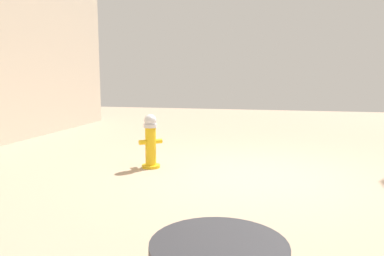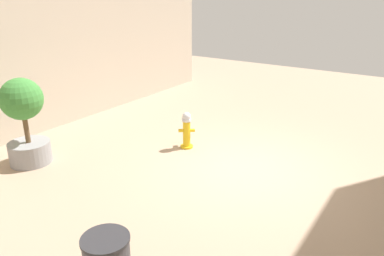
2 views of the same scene
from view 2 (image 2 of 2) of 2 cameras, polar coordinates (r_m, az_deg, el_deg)
The scene contains 3 objects.
ground_plane at distance 8.43m, azimuth 8.40°, elevation -6.16°, with size 23.40×23.40×0.00m, color tan.
fire_hydrant at distance 9.25m, azimuth -0.83°, elevation -0.30°, with size 0.37×0.37×0.93m.
planter_tree at distance 9.02m, azimuth -24.28°, elevation 1.36°, with size 0.92×0.92×1.98m.
Camera 2 is at (-3.15, 6.86, 3.76)m, focal length 34.79 mm.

